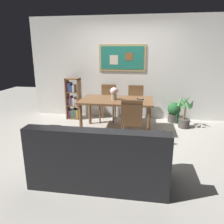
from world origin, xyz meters
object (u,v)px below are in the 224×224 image
dining_chair_far_right (135,101)px  dining_table (117,103)px  dining_chair_near_right (132,119)px  tv_remote (140,99)px  dining_chair_far_left (108,99)px  potted_palm (185,115)px  potted_ivy (174,112)px  flower_vase (114,93)px  leather_couch (100,160)px  bookshelf (73,101)px

dining_chair_far_right → dining_table: bearing=-116.3°
dining_chair_near_right → tv_remote: 0.85m
dining_table → dining_chair_far_left: dining_chair_far_left is taller
dining_chair_far_right → potted_palm: (1.17, -0.32, -0.22)m
potted_ivy → flower_vase: size_ratio=1.99×
leather_couch → dining_chair_far_left: bearing=97.4°
potted_palm → dining_chair_near_right: bearing=-133.8°
dining_chair_far_right → potted_palm: size_ratio=1.17×
bookshelf → potted_palm: bearing=-6.7°
dining_chair_near_right → bookshelf: size_ratio=0.85×
dining_chair_far_left → tv_remote: dining_chair_far_left is taller
dining_chair_far_left → potted_palm: 1.91m
dining_chair_far_left → dining_chair_near_right: (0.71, -1.55, 0.00)m
tv_remote → dining_chair_far_right: bearing=100.7°
bookshelf → potted_ivy: 2.61m
potted_ivy → dining_table: bearing=-148.2°
bookshelf → potted_ivy: bearing=1.5°
dining_chair_far_right → potted_ivy: bearing=4.2°
dining_chair_far_right → bookshelf: 1.63m
dining_chair_far_left → tv_remote: size_ratio=6.00×
dining_chair_far_right → leather_couch: bearing=-97.0°
dining_chair_far_right → dining_chair_near_right: same height
potted_palm → flower_vase: flower_vase is taller
dining_chair_near_right → tv_remote: size_ratio=6.00×
dining_chair_near_right → leather_couch: dining_chair_near_right is taller
dining_chair_far_right → leather_couch: dining_chair_far_right is taller
dining_table → leather_couch: bearing=-88.9°
dining_chair_near_right → flower_vase: bearing=121.5°
dining_chair_near_right → flower_vase: 0.91m
bookshelf → flower_vase: 1.50m
dining_chair_far_right → potted_ivy: 1.01m
dining_chair_far_right → flower_vase: (-0.43, -0.80, 0.34)m
dining_chair_far_right → dining_chair_far_left: size_ratio=1.00×
potted_ivy → bookshelf: bearing=-178.5°
dining_chair_far_left → tv_remote: (0.84, -0.73, 0.20)m
tv_remote → dining_table: bearing=-173.9°
dining_chair_far_right → dining_chair_near_right: (0.01, -1.53, 0.00)m
leather_couch → potted_palm: bearing=58.4°
bookshelf → tv_remote: bookshelf is taller
dining_table → bookshelf: size_ratio=1.48×
leather_couch → potted_ivy: 3.13m
dining_chair_far_left → bookshelf: (-0.93, -0.02, -0.06)m
leather_couch → tv_remote: leather_couch is taller
bookshelf → tv_remote: size_ratio=7.05×
dining_table → potted_ivy: size_ratio=2.93×
tv_remote → dining_chair_near_right: bearing=-98.5°
dining_chair_far_right → potted_palm: bearing=-15.5°
dining_chair_near_right → potted_ivy: size_ratio=1.69×
dining_chair_far_left → bookshelf: size_ratio=0.85×
dining_chair_far_left → flower_vase: bearing=-71.9°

